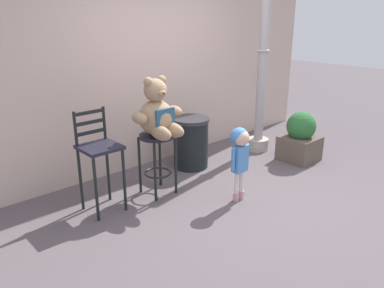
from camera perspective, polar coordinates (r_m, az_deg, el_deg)
name	(u,v)px	position (r m, az deg, el deg)	size (l,w,h in m)	color
ground_plane	(249,200)	(4.57, 8.39, -8.16)	(24.00, 24.00, 0.00)	#5B5156
building_wall	(148,40)	(5.45, -6.51, 15.01)	(6.44, 0.30, 3.40)	beige
bar_stool_with_teddy	(157,151)	(4.50, -5.18, -1.08)	(0.40, 0.40, 0.74)	black
teddy_bear	(158,114)	(4.34, -5.10, 4.46)	(0.63, 0.56, 0.67)	tan
child_walking	(240,148)	(4.31, 7.12, -0.66)	(0.28, 0.22, 0.87)	#CD9395
trash_bin	(191,142)	(5.33, -0.19, 0.24)	(0.51, 0.51, 0.71)	black
lamppost	(261,85)	(5.93, 10.23, 8.65)	(0.33, 0.33, 2.64)	#B1AAA2
bar_chair_empty	(99,153)	(4.18, -13.64, -1.33)	(0.40, 0.40, 1.11)	black
planter_with_shrub	(300,138)	(5.79, 15.72, 0.83)	(0.49, 0.49, 0.72)	brown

